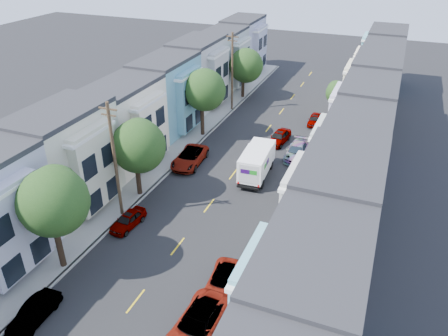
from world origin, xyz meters
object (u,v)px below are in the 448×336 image
at_px(tree_b, 52,202).
at_px(lead_sedan, 279,137).
at_px(parked_right_b, 223,282).
at_px(parked_right_c, 297,151).
at_px(parked_right_d, 315,120).
at_px(utility_pole_near, 115,161).
at_px(tree_far_r, 336,93).
at_px(utility_pole_far, 232,72).
at_px(fedex_truck, 257,161).
at_px(parked_left_b, 34,313).
at_px(parked_left_c, 128,220).
at_px(parked_right_a, 198,325).
at_px(tree_c, 138,146).
at_px(tree_d, 204,90).
at_px(tree_e, 245,66).
at_px(parked_left_d, 190,158).

height_order(tree_b, lead_sedan, tree_b).
height_order(lead_sedan, parked_right_b, lead_sedan).
bearing_deg(parked_right_c, parked_right_d, 88.90).
bearing_deg(utility_pole_near, parked_right_b, -23.07).
height_order(tree_far_r, parked_right_d, tree_far_r).
bearing_deg(utility_pole_near, utility_pole_far, 90.00).
xyz_separation_m(fedex_truck, parked_left_b, (-7.12, -22.17, -1.00)).
relative_size(parked_left_c, parked_right_a, 0.69).
xyz_separation_m(tree_c, tree_far_r, (13.19, 23.54, -1.22)).
bearing_deg(parked_right_d, parked_right_b, -92.31).
bearing_deg(parked_left_c, parked_left_b, -85.14).
height_order(parked_right_a, parked_right_c, parked_right_a).
relative_size(parked_left_c, parked_right_c, 0.80).
distance_m(parked_right_a, parked_right_d, 34.17).
distance_m(tree_d, parked_right_b, 25.19).
relative_size(tree_far_r, parked_right_a, 0.96).
xyz_separation_m(fedex_truck, parked_right_c, (2.68, 5.39, -0.92)).
bearing_deg(parked_right_c, tree_b, -117.14).
bearing_deg(parked_right_a, lead_sedan, 98.33).
relative_size(tree_e, tree_far_r, 1.34).
bearing_deg(tree_c, parked_left_b, -84.67).
bearing_deg(parked_right_b, utility_pole_near, 151.77).
xyz_separation_m(tree_e, parked_right_b, (11.20, -35.89, -4.03)).
relative_size(lead_sedan, parked_right_d, 1.15).
bearing_deg(parked_right_d, tree_c, -119.32).
distance_m(utility_pole_near, parked_right_c, 19.94).
height_order(fedex_truck, parked_left_d, fedex_truck).
height_order(utility_pole_near, parked_right_d, utility_pole_near).
relative_size(tree_c, tree_d, 0.93).
relative_size(tree_c, parked_left_b, 1.97).
height_order(fedex_truck, parked_right_a, fedex_truck).
bearing_deg(parked_right_d, parked_right_a, -92.31).
bearing_deg(parked_right_a, parked_left_d, 119.92).
height_order(tree_b, parked_right_a, tree_b).
bearing_deg(tree_e, tree_b, -90.00).
bearing_deg(parked_right_a, tree_far_r, 89.61).
relative_size(tree_d, tree_e, 1.13).
bearing_deg(fedex_truck, tree_c, -143.48).
distance_m(lead_sedan, parked_right_b, 23.49).
bearing_deg(parked_left_c, tree_e, 97.35).
height_order(utility_pole_near, lead_sedan, utility_pole_near).
height_order(tree_c, utility_pole_far, utility_pole_far).
bearing_deg(parked_right_b, tree_far_r, 81.24).
relative_size(tree_e, parked_right_d, 1.85).
height_order(tree_c, tree_e, tree_c).
relative_size(parked_left_c, parked_right_d, 1.00).
height_order(utility_pole_near, parked_left_c, utility_pole_near).
distance_m(tree_e, parked_right_d, 13.24).
bearing_deg(parked_right_b, lead_sedan, 91.33).
bearing_deg(parked_left_b, tree_d, 90.26).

